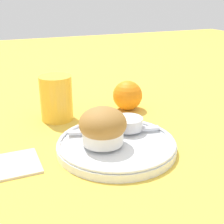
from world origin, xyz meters
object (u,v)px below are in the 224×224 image
muffin (103,127)px  orange_fruit (128,95)px  butter_knife (114,130)px  juice_glass (56,98)px

muffin → orange_fruit: size_ratio=1.18×
muffin → butter_knife: size_ratio=0.48×
butter_knife → orange_fruit: bearing=71.1°
orange_fruit → juice_glass: size_ratio=0.71×
juice_glass → muffin: bearing=-79.0°
juice_glass → orange_fruit: bearing=-1.8°
orange_fruit → juice_glass: (-0.17, 0.01, 0.01)m
butter_knife → orange_fruit: (0.10, 0.14, 0.01)m
muffin → juice_glass: juice_glass is taller
muffin → juice_glass: size_ratio=0.84×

